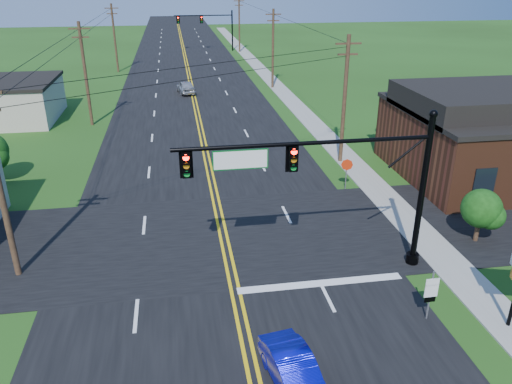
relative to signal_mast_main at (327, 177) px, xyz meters
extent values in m
cube|color=black|center=(-4.34, 42.00, -4.73)|extent=(16.00, 220.00, 0.04)
cube|color=black|center=(-4.34, 4.00, -4.73)|extent=(70.00, 10.00, 0.04)
cube|color=gray|center=(6.16, 32.00, -4.71)|extent=(2.00, 160.00, 0.08)
cylinder|color=black|center=(4.46, 0.00, -1.15)|extent=(0.28, 0.28, 7.20)
cylinder|color=black|center=(4.46, 0.00, -4.50)|extent=(0.60, 0.60, 0.50)
sphere|color=black|center=(4.46, 0.00, 2.55)|extent=(0.36, 0.36, 0.36)
cylinder|color=black|center=(-1.04, 0.00, 1.55)|extent=(11.00, 0.18, 0.18)
cube|color=#055919|center=(-3.74, 0.00, 1.00)|extent=(2.30, 0.06, 0.85)
cylinder|color=black|center=(4.46, 72.00, -1.15)|extent=(0.28, 0.28, 7.20)
cylinder|color=black|center=(4.46, 72.00, -4.50)|extent=(0.60, 0.60, 0.50)
sphere|color=black|center=(4.46, 72.00, 2.55)|extent=(0.36, 0.36, 0.36)
cylinder|color=black|center=(-0.54, 72.00, 1.25)|extent=(10.00, 0.18, 0.18)
cube|color=#055919|center=(-3.74, 72.00, 0.70)|extent=(2.30, 0.06, 0.85)
cube|color=#522917|center=(15.66, 10.00, -2.55)|extent=(14.00, 11.00, 4.40)
cylinder|color=#312016|center=(-13.84, 27.00, -0.25)|extent=(0.28, 0.28, 9.00)
cube|color=#312016|center=(-13.84, 27.00, 3.65)|extent=(1.80, 0.12, 0.12)
cube|color=#312016|center=(-13.84, 27.00, 2.95)|extent=(1.40, 0.12, 0.12)
cylinder|color=#312016|center=(-13.84, 54.00, -0.25)|extent=(0.28, 0.28, 9.00)
cube|color=#312016|center=(-13.84, 54.00, 3.65)|extent=(1.80, 0.12, 0.12)
cube|color=#312016|center=(-13.84, 54.00, 2.95)|extent=(1.40, 0.12, 0.12)
cylinder|color=#312016|center=(5.46, 14.00, -0.25)|extent=(0.28, 0.28, 9.00)
cube|color=#312016|center=(5.46, 14.00, 3.65)|extent=(1.80, 0.12, 0.12)
cube|color=#312016|center=(5.46, 14.00, 2.95)|extent=(1.40, 0.12, 0.12)
cylinder|color=#312016|center=(5.46, 40.00, -0.25)|extent=(0.28, 0.28, 9.00)
cube|color=#312016|center=(5.46, 40.00, 3.65)|extent=(1.80, 0.12, 0.12)
cube|color=#312016|center=(5.46, 40.00, 2.95)|extent=(1.40, 0.12, 0.12)
cylinder|color=#312016|center=(5.46, 70.00, -0.25)|extent=(0.28, 0.28, 9.00)
cube|color=#312016|center=(5.46, 70.00, 3.65)|extent=(1.80, 0.12, 0.12)
cube|color=#312016|center=(5.46, 70.00, 2.95)|extent=(1.40, 0.12, 0.12)
cylinder|color=#312016|center=(11.66, 18.00, -3.83)|extent=(0.24, 0.24, 1.85)
sphere|color=#12380D|center=(11.66, 18.00, -2.15)|extent=(3.00, 3.00, 3.00)
cylinder|color=#312016|center=(8.66, 1.50, -4.09)|extent=(0.24, 0.24, 1.32)
sphere|color=#12380D|center=(8.66, 1.50, -2.89)|extent=(2.00, 2.00, 2.00)
imported|color=#080BB1|center=(-2.91, -6.75, -4.13)|extent=(1.92, 3.93, 1.24)
imported|color=#ABABB0|center=(-4.94, 38.62, -4.04)|extent=(2.31, 4.36, 1.41)
cylinder|color=slate|center=(3.16, -4.06, -3.63)|extent=(0.07, 0.07, 2.24)
cube|color=white|center=(3.16, -4.09, -2.97)|extent=(0.56, 0.04, 0.31)
cube|color=white|center=(3.16, -4.09, -3.38)|extent=(0.56, 0.04, 0.56)
cube|color=black|center=(3.16, -4.09, -3.78)|extent=(0.46, 0.04, 0.22)
cylinder|color=slate|center=(4.16, 9.00, -3.78)|extent=(0.08, 0.08, 1.94)
cylinder|color=red|center=(4.16, 8.97, -3.04)|extent=(0.72, 0.24, 0.74)
camera|label=1|loc=(-6.20, -18.99, 7.98)|focal=35.00mm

